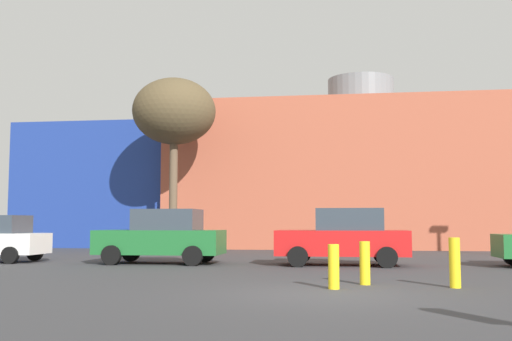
# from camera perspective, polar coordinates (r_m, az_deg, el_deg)

# --- Properties ---
(ground_plane) EXTENTS (200.00, 200.00, 0.00)m
(ground_plane) POSITION_cam_1_polar(r_m,az_deg,el_deg) (12.35, 6.85, -11.60)
(ground_plane) COLOR #38383A
(building_backdrop) EXTENTS (40.34, 10.56, 10.18)m
(building_backdrop) POSITION_cam_1_polar(r_m,az_deg,el_deg) (36.82, 10.06, -0.97)
(building_backdrop) COLOR #B2563D
(building_backdrop) RESTS_ON ground_plane
(parked_car_1) EXTENTS (4.37, 2.14, 1.89)m
(parked_car_1) POSITION_cam_1_polar(r_m,az_deg,el_deg) (21.37, -8.90, -6.22)
(parked_car_1) COLOR #1E662D
(parked_car_1) RESTS_ON ground_plane
(parked_car_2) EXTENTS (4.39, 2.15, 1.90)m
(parked_car_2) POSITION_cam_1_polar(r_m,az_deg,el_deg) (20.45, 8.34, -6.28)
(parked_car_2) COLOR red
(parked_car_2) RESTS_ON ground_plane
(bare_tree_0) EXTENTS (4.10, 4.10, 8.55)m
(bare_tree_0) POSITION_cam_1_polar(r_m,az_deg,el_deg) (30.00, -7.79, 5.47)
(bare_tree_0) COLOR brown
(bare_tree_0) RESTS_ON ground_plane
(bollard_yellow_0) EXTENTS (0.24, 0.24, 0.96)m
(bollard_yellow_0) POSITION_cam_1_polar(r_m,az_deg,el_deg) (13.22, 7.40, -9.06)
(bollard_yellow_0) COLOR yellow
(bollard_yellow_0) RESTS_ON ground_plane
(bollard_yellow_1) EXTENTS (0.24, 0.24, 1.00)m
(bollard_yellow_1) POSITION_cam_1_polar(r_m,az_deg,el_deg) (14.23, 10.31, -8.65)
(bollard_yellow_1) COLOR yellow
(bollard_yellow_1) RESTS_ON ground_plane
(bollard_yellow_2) EXTENTS (0.24, 0.24, 1.10)m
(bollard_yellow_2) POSITION_cam_1_polar(r_m,az_deg,el_deg) (14.04, 18.38, -8.32)
(bollard_yellow_2) COLOR yellow
(bollard_yellow_2) RESTS_ON ground_plane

